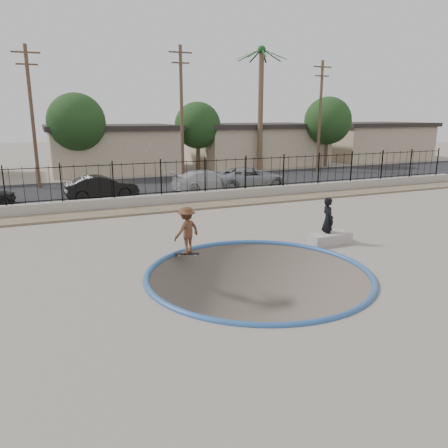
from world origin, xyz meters
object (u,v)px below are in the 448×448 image
concrete_ledge (330,239)px  car_c (208,181)px  skater (187,233)px  videographer (328,220)px  car_b (102,187)px  car_d (251,178)px  skateboard (187,254)px

concrete_ledge → car_c: bearing=90.7°
skater → videographer: (5.45, -0.56, 0.05)m
videographer → car_b: bearing=38.4°
car_c → car_d: bearing=-93.2°
skater → concrete_ledge: (5.45, -0.75, -0.62)m
car_d → car_c: bearing=92.3°
skateboard → concrete_ledge: bearing=12.6°
car_b → car_c: bearing=-93.4°
skater → car_c: skater is taller
videographer → concrete_ledge: bearing=-170.1°
skateboard → videographer: bearing=14.6°
concrete_ledge → videographer: bearing=90.0°
skateboard → car_c: bearing=86.2°
car_d → concrete_ledge: bearing=169.4°
skater → skateboard: skater is taller
car_d → skateboard: bearing=147.1°
skateboard → videographer: size_ratio=0.49×
videographer → concrete_ledge: 0.70m
videographer → car_b: videographer is taller
skateboard → car_c: 12.95m
skater → car_d: (8.32, 11.80, -0.10)m
car_c → concrete_ledge: bearing=177.5°
car_b → skateboard: bearing=-177.4°
concrete_ledge → car_b: car_b is taller
skater → skateboard: size_ratio=1.90×
skateboard → car_b: car_b is taller
skateboard → skater: bearing=2.0°
skater → car_c: bearing=-138.9°
skateboard → concrete_ledge: (5.45, -0.75, 0.14)m
car_c → car_d: size_ratio=0.93×
skateboard → car_b: size_ratio=0.21×
concrete_ledge → skater: bearing=172.2°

